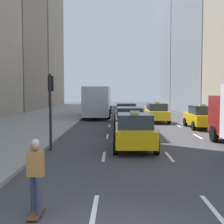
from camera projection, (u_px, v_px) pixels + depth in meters
sidewalk_left at (45, 118)px, 32.36m from camera, size 8.00×66.00×0.15m
lane_markings at (141, 122)px, 28.26m from camera, size 5.72×56.00×0.01m
building_row_right at (222, 4)px, 34.23m from camera, size 6.00×56.22×29.99m
taxi_lead at (134, 131)px, 14.99m from camera, size 2.02×4.40×1.87m
taxi_second at (157, 113)px, 28.02m from camera, size 2.02×4.40×1.87m
taxi_third at (202, 117)px, 23.52m from camera, size 2.02×4.40×1.87m
sedan_black_near at (129, 120)px, 20.92m from camera, size 2.02×4.87×1.73m
sedan_silver_behind at (126, 113)px, 27.07m from camera, size 2.02×4.78×1.77m
city_bus at (98, 100)px, 34.42m from camera, size 2.80×11.61×3.25m
skateboarder at (36, 173)px, 6.94m from camera, size 0.36×0.80×1.75m
traffic_light_pole at (51, 99)px, 14.59m from camera, size 0.24×0.42×3.60m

